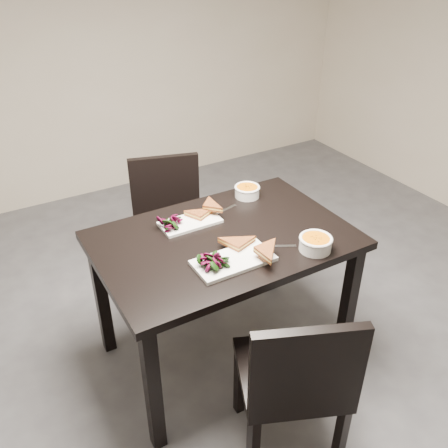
# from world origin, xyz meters

# --- Properties ---
(ground) EXTENTS (5.00, 5.00, 0.00)m
(ground) POSITION_xyz_m (0.00, 0.00, 0.00)
(ground) COLOR #47474C
(ground) RESTS_ON ground
(table) EXTENTS (1.20, 0.80, 0.75)m
(table) POSITION_xyz_m (0.05, 0.27, 0.65)
(table) COLOR black
(table) RESTS_ON ground
(chair_near) EXTENTS (0.55, 0.55, 0.85)m
(chair_near) POSITION_xyz_m (-0.02, -0.40, 0.48)
(chair_near) COLOR black
(chair_near) RESTS_ON ground
(chair_far) EXTENTS (0.52, 0.52, 0.85)m
(chair_far) POSITION_xyz_m (0.06, 0.97, 0.48)
(chair_far) COLOR black
(chair_far) RESTS_ON ground
(plate_near) EXTENTS (0.35, 0.18, 0.02)m
(plate_near) POSITION_xyz_m (-0.02, 0.07, 0.76)
(plate_near) COLOR white
(plate_near) RESTS_ON table
(sandwich_near) EXTENTS (0.21, 0.18, 0.06)m
(sandwich_near) POSITION_xyz_m (0.04, 0.09, 0.80)
(sandwich_near) COLOR #9C4B20
(sandwich_near) RESTS_ON plate_near
(salad_near) EXTENTS (0.11, 0.10, 0.05)m
(salad_near) POSITION_xyz_m (-0.12, 0.07, 0.79)
(salad_near) COLOR black
(salad_near) RESTS_ON plate_near
(soup_bowl_near) EXTENTS (0.15, 0.15, 0.07)m
(soup_bowl_near) POSITION_xyz_m (0.35, -0.03, 0.79)
(soup_bowl_near) COLOR white
(soup_bowl_near) RESTS_ON table
(cutlery_near) EXTENTS (0.17, 0.10, 0.00)m
(cutlery_near) POSITION_xyz_m (0.21, 0.08, 0.75)
(cutlery_near) COLOR silver
(cutlery_near) RESTS_ON table
(plate_far) EXTENTS (0.30, 0.15, 0.01)m
(plate_far) POSITION_xyz_m (-0.04, 0.46, 0.76)
(plate_far) COLOR white
(plate_far) RESTS_ON table
(sandwich_far) EXTENTS (0.18, 0.17, 0.05)m
(sandwich_far) POSITION_xyz_m (0.02, 0.45, 0.79)
(sandwich_far) COLOR #9C4B20
(sandwich_far) RESTS_ON plate_far
(salad_far) EXTENTS (0.09, 0.08, 0.04)m
(salad_far) POSITION_xyz_m (-0.14, 0.46, 0.79)
(salad_far) COLOR black
(salad_far) RESTS_ON plate_far
(soup_bowl_far) EXTENTS (0.14, 0.14, 0.06)m
(soup_bowl_far) POSITION_xyz_m (0.36, 0.56, 0.79)
(soup_bowl_far) COLOR white
(soup_bowl_far) RESTS_ON table
(cutlery_far) EXTENTS (0.18, 0.06, 0.00)m
(cutlery_far) POSITION_xyz_m (0.16, 0.49, 0.75)
(cutlery_far) COLOR silver
(cutlery_far) RESTS_ON table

